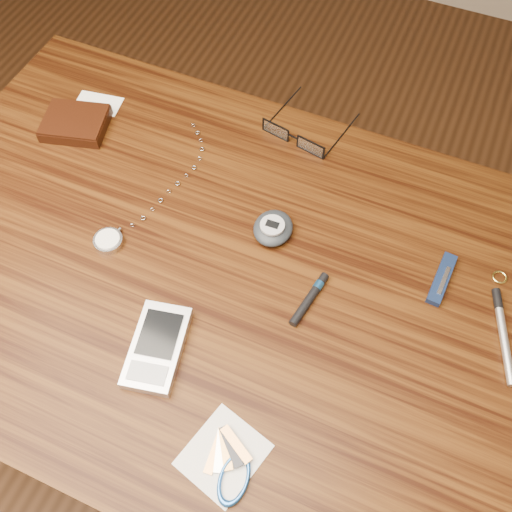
% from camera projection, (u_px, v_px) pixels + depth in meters
% --- Properties ---
extents(ground, '(3.80, 3.80, 0.00)m').
position_uv_depth(ground, '(228.00, 412.00, 1.48)').
color(ground, '#472814').
rests_on(ground, ground).
extents(desk, '(1.00, 0.70, 0.75)m').
position_uv_depth(desk, '(212.00, 297.00, 0.92)').
color(desk, '#381C08').
rests_on(desk, ground).
extents(wallet_and_card, '(0.12, 0.15, 0.02)m').
position_uv_depth(wallet_and_card, '(76.00, 123.00, 0.97)').
color(wallet_and_card, black).
rests_on(wallet_and_card, desk).
extents(eyeglasses, '(0.14, 0.15, 0.03)m').
position_uv_depth(eyeglasses, '(295.00, 136.00, 0.95)').
color(eyeglasses, black).
rests_on(eyeglasses, desk).
extents(gold_ring, '(0.03, 0.03, 0.00)m').
position_uv_depth(gold_ring, '(500.00, 277.00, 0.82)').
color(gold_ring, '#E3D562').
rests_on(gold_ring, desk).
extents(pocket_watch, '(0.08, 0.29, 0.01)m').
position_uv_depth(pocket_watch, '(112.00, 237.00, 0.86)').
color(pocket_watch, '#B8B8BD').
rests_on(pocket_watch, desk).
extents(pda_phone, '(0.09, 0.13, 0.02)m').
position_uv_depth(pda_phone, '(157.00, 347.00, 0.76)').
color(pda_phone, silver).
rests_on(pda_phone, desk).
extents(pedometer, '(0.06, 0.07, 0.03)m').
position_uv_depth(pedometer, '(273.00, 228.00, 0.86)').
color(pedometer, black).
rests_on(pedometer, desk).
extents(notepad_keys, '(0.11, 0.11, 0.01)m').
position_uv_depth(notepad_keys, '(229.00, 466.00, 0.69)').
color(notepad_keys, silver).
rests_on(notepad_keys, desk).
extents(pocket_knife, '(0.02, 0.09, 0.01)m').
position_uv_depth(pocket_knife, '(442.00, 279.00, 0.82)').
color(pocket_knife, '#0C1C3C').
rests_on(pocket_knife, desk).
extents(silver_pen, '(0.06, 0.14, 0.01)m').
position_uv_depth(silver_pen, '(502.00, 328.00, 0.78)').
color(silver_pen, silver).
rests_on(silver_pen, desk).
extents(black_blue_pen, '(0.03, 0.09, 0.01)m').
position_uv_depth(black_blue_pen, '(310.00, 297.00, 0.80)').
color(black_blue_pen, black).
rests_on(black_blue_pen, desk).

